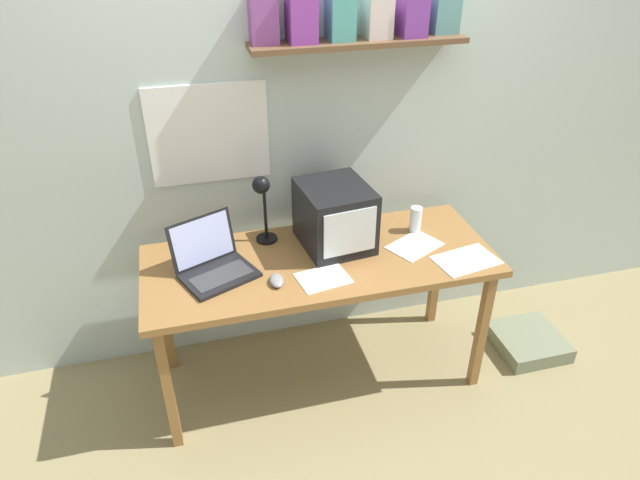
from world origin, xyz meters
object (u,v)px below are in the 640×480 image
at_px(juice_glass, 415,220).
at_px(floor_cushion, 528,341).
at_px(corner_desk, 320,269).
at_px(loose_paper_near_laptop, 415,246).
at_px(computer_mouse, 277,280).
at_px(desk_lamp, 263,199).
at_px(open_notebook, 466,260).
at_px(printed_handout, 323,278).
at_px(crt_monitor, 335,216).
at_px(laptop, 212,260).

distance_m(juice_glass, floor_cushion, 1.04).
xyz_separation_m(corner_desk, loose_paper_near_laptop, (0.47, -0.02, 0.07)).
xyz_separation_m(computer_mouse, floor_cushion, (1.44, 0.04, -0.72)).
distance_m(desk_lamp, juice_glass, 0.79).
distance_m(open_notebook, printed_handout, 0.69).
distance_m(corner_desk, printed_handout, 0.18).
bearing_deg(printed_handout, crt_monitor, 64.50).
bearing_deg(desk_lamp, loose_paper_near_laptop, 6.06).
height_order(laptop, computer_mouse, laptop).
distance_m(crt_monitor, floor_cushion, 1.41).
bearing_deg(crt_monitor, printed_handout, -122.02).
bearing_deg(crt_monitor, open_notebook, -35.03).
distance_m(open_notebook, floor_cushion, 0.89).
bearing_deg(floor_cushion, juice_glass, 161.23).
relative_size(corner_desk, juice_glass, 12.37).
height_order(juice_glass, open_notebook, juice_glass).
bearing_deg(laptop, corner_desk, -25.39).
relative_size(laptop, computer_mouse, 3.68).
bearing_deg(floor_cushion, open_notebook, -170.61).
bearing_deg(crt_monitor, desk_lamp, 159.07).
bearing_deg(juice_glass, printed_handout, -153.02).
distance_m(loose_paper_near_laptop, floor_cushion, 1.02).
height_order(desk_lamp, floor_cushion, desk_lamp).
height_order(desk_lamp, printed_handout, desk_lamp).
bearing_deg(open_notebook, floor_cushion, 9.39).
height_order(corner_desk, open_notebook, open_notebook).
bearing_deg(corner_desk, loose_paper_near_laptop, -1.97).
bearing_deg(open_notebook, crt_monitor, 151.49).
relative_size(corner_desk, floor_cushion, 4.56).
height_order(crt_monitor, floor_cushion, crt_monitor).
distance_m(juice_glass, computer_mouse, 0.82).
bearing_deg(floor_cushion, laptop, 175.81).
distance_m(crt_monitor, computer_mouse, 0.45).
height_order(crt_monitor, desk_lamp, desk_lamp).
distance_m(corner_desk, desk_lamp, 0.43).
height_order(computer_mouse, loose_paper_near_laptop, computer_mouse).
distance_m(corner_desk, open_notebook, 0.69).
bearing_deg(open_notebook, corner_desk, 163.42).
bearing_deg(computer_mouse, juice_glass, 19.15).
xyz_separation_m(juice_glass, floor_cushion, (0.67, -0.23, -0.77)).
xyz_separation_m(crt_monitor, loose_paper_near_laptop, (0.37, -0.12, -0.15)).
bearing_deg(laptop, juice_glass, -17.80).
relative_size(corner_desk, open_notebook, 5.19).
bearing_deg(open_notebook, laptop, 169.57).
relative_size(corner_desk, printed_handout, 6.61).
height_order(crt_monitor, computer_mouse, crt_monitor).
height_order(desk_lamp, loose_paper_near_laptop, desk_lamp).
xyz_separation_m(crt_monitor, open_notebook, (0.56, -0.30, -0.15)).
xyz_separation_m(crt_monitor, printed_handout, (-0.13, -0.27, -0.15)).
bearing_deg(corner_desk, desk_lamp, 140.03).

